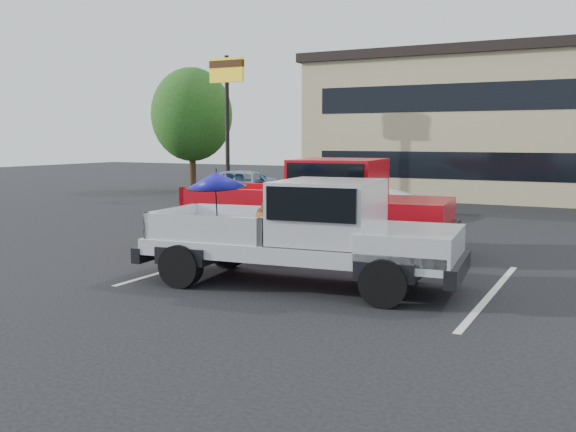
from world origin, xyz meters
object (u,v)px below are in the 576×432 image
(silver_pickup, at_px, (315,227))
(motel_sign, at_px, (227,88))
(silver_sedan, at_px, (352,196))
(blue_suv, at_px, (236,191))
(tree_left, at_px, (192,115))
(red_pickup, at_px, (331,201))

(silver_pickup, bearing_deg, motel_sign, 122.12)
(silver_pickup, bearing_deg, silver_sedan, 102.35)
(silver_sedan, bearing_deg, blue_suv, 106.20)
(motel_sign, height_order, tree_left, tree_left)
(silver_pickup, xyz_separation_m, red_pickup, (-1.21, 3.42, 0.11))
(silver_pickup, distance_m, blue_suv, 11.89)
(silver_pickup, xyz_separation_m, blue_suv, (-7.47, 9.24, -0.33))
(red_pickup, bearing_deg, silver_pickup, -76.92)
(motel_sign, distance_m, blue_suv, 5.98)
(red_pickup, height_order, silver_sedan, red_pickup)
(motel_sign, height_order, silver_sedan, motel_sign)
(silver_sedan, bearing_deg, silver_pickup, -155.16)
(motel_sign, relative_size, silver_pickup, 1.02)
(red_pickup, relative_size, silver_sedan, 1.65)
(silver_sedan, height_order, blue_suv, blue_suv)
(motel_sign, xyz_separation_m, silver_sedan, (6.82, -2.91, -3.99))
(blue_suv, bearing_deg, motel_sign, 109.50)
(silver_pickup, relative_size, silver_sedan, 1.46)
(motel_sign, xyz_separation_m, silver_pickup, (10.14, -12.87, -3.60))
(motel_sign, bearing_deg, silver_sedan, -23.13)
(silver_pickup, distance_m, silver_sedan, 10.51)
(tree_left, xyz_separation_m, red_pickup, (12.93, -12.45, -2.57))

